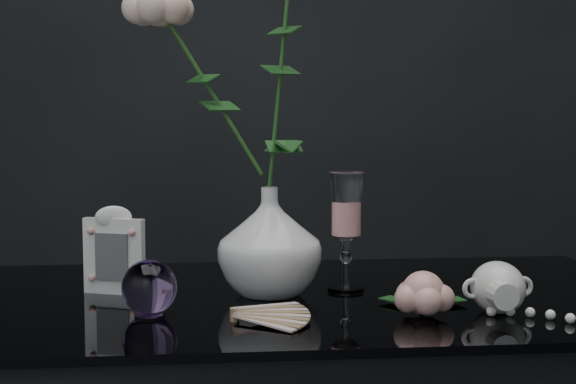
{
  "coord_description": "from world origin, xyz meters",
  "views": [
    {
      "loc": [
        -0.15,
        -1.22,
        1.04
      ],
      "look_at": [
        -0.03,
        -0.01,
        0.92
      ],
      "focal_mm": 55.0,
      "sensor_mm": 36.0,
      "label": 1
    }
  ],
  "objects_px": {
    "loose_rose": "(423,294)",
    "pearl_jar": "(498,285)",
    "wine_glass": "(346,232)",
    "picture_frame": "(114,250)",
    "vase": "(270,242)",
    "paperweight": "(149,287)"
  },
  "relations": [
    {
      "from": "loose_rose",
      "to": "pearl_jar",
      "type": "xyz_separation_m",
      "value": [
        0.11,
        0.01,
        0.01
      ]
    },
    {
      "from": "loose_rose",
      "to": "wine_glass",
      "type": "bearing_deg",
      "value": 131.64
    },
    {
      "from": "picture_frame",
      "to": "loose_rose",
      "type": "distance_m",
      "value": 0.46
    },
    {
      "from": "vase",
      "to": "paperweight",
      "type": "height_order",
      "value": "vase"
    },
    {
      "from": "picture_frame",
      "to": "paperweight",
      "type": "xyz_separation_m",
      "value": [
        0.06,
        -0.14,
        -0.03
      ]
    },
    {
      "from": "vase",
      "to": "picture_frame",
      "type": "height_order",
      "value": "vase"
    },
    {
      "from": "vase",
      "to": "wine_glass",
      "type": "bearing_deg",
      "value": 9.58
    },
    {
      "from": "loose_rose",
      "to": "picture_frame",
      "type": "bearing_deg",
      "value": 174.16
    },
    {
      "from": "paperweight",
      "to": "loose_rose",
      "type": "bearing_deg",
      "value": -6.84
    },
    {
      "from": "vase",
      "to": "pearl_jar",
      "type": "bearing_deg",
      "value": -24.64
    },
    {
      "from": "loose_rose",
      "to": "pearl_jar",
      "type": "relative_size",
      "value": 0.69
    },
    {
      "from": "wine_glass",
      "to": "paperweight",
      "type": "relative_size",
      "value": 2.39
    },
    {
      "from": "vase",
      "to": "pearl_jar",
      "type": "distance_m",
      "value": 0.33
    },
    {
      "from": "paperweight",
      "to": "pearl_jar",
      "type": "relative_size",
      "value": 0.29
    },
    {
      "from": "paperweight",
      "to": "vase",
      "type": "bearing_deg",
      "value": 31.82
    },
    {
      "from": "wine_glass",
      "to": "pearl_jar",
      "type": "distance_m",
      "value": 0.25
    },
    {
      "from": "picture_frame",
      "to": "pearl_jar",
      "type": "height_order",
      "value": "picture_frame"
    },
    {
      "from": "paperweight",
      "to": "loose_rose",
      "type": "relative_size",
      "value": 0.42
    },
    {
      "from": "vase",
      "to": "pearl_jar",
      "type": "height_order",
      "value": "vase"
    },
    {
      "from": "vase",
      "to": "loose_rose",
      "type": "distance_m",
      "value": 0.25
    },
    {
      "from": "loose_rose",
      "to": "pearl_jar",
      "type": "bearing_deg",
      "value": 23.81
    },
    {
      "from": "picture_frame",
      "to": "loose_rose",
      "type": "height_order",
      "value": "picture_frame"
    }
  ]
}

